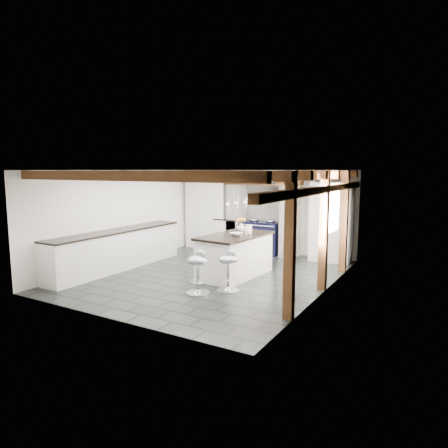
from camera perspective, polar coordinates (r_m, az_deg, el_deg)
The scene contains 6 objects.
ground at distance 8.88m, azimuth -1.87°, elevation -7.31°, with size 6.00×6.00×0.00m, color black.
room_shell at distance 10.17m, azimuth -0.59°, elevation 0.75°, with size 6.00×6.03×6.00m.
range_cooker at distance 11.09m, azimuth 5.46°, elevation -1.84°, with size 1.00×0.63×0.99m.
kitchen_island at distance 8.72m, azimuth 1.61°, elevation -4.41°, with size 1.10×1.92×1.22m.
bar_stool_near at distance 7.62m, azimuth 0.65°, elevation -5.98°, with size 0.51×0.51×0.80m.
bar_stool_far at distance 7.46m, azimuth -3.68°, elevation -6.20°, with size 0.49×0.49×0.82m.
Camera 1 is at (4.54, -7.27, 2.31)m, focal length 32.00 mm.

